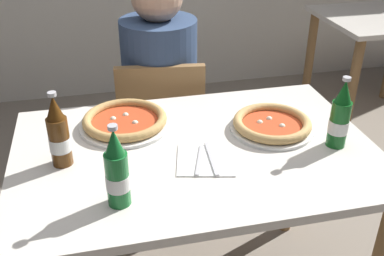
% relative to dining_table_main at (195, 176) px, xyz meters
% --- Properties ---
extents(dining_table_main, '(1.20, 0.80, 0.75)m').
position_rel_dining_table_main_xyz_m(dining_table_main, '(0.00, 0.00, 0.00)').
color(dining_table_main, silver).
rests_on(dining_table_main, ground_plane).
extents(chair_behind_table, '(0.45, 0.45, 0.85)m').
position_rel_dining_table_main_xyz_m(chair_behind_table, '(-0.02, 0.61, -0.15)').
color(chair_behind_table, olive).
rests_on(chair_behind_table, ground_plane).
extents(diner_seated, '(0.34, 0.34, 1.21)m').
position_rel_dining_table_main_xyz_m(diner_seated, '(-0.01, 0.66, -0.05)').
color(diner_seated, '#2D3342').
rests_on(diner_seated, ground_plane).
extents(dining_table_background, '(0.80, 0.70, 0.75)m').
position_rel_dining_table_main_xyz_m(dining_table_background, '(1.56, 1.29, -0.04)').
color(dining_table_background, silver).
rests_on(dining_table_background, ground_plane).
extents(pizza_margherita_near, '(0.30, 0.30, 0.04)m').
position_rel_dining_table_main_xyz_m(pizza_margherita_near, '(0.29, 0.06, 0.14)').
color(pizza_margherita_near, white).
rests_on(pizza_margherita_near, dining_table_main).
extents(pizza_marinara_far, '(0.33, 0.33, 0.04)m').
position_rel_dining_table_main_xyz_m(pizza_marinara_far, '(-0.21, 0.20, 0.13)').
color(pizza_marinara_far, white).
rests_on(pizza_marinara_far, dining_table_main).
extents(beer_bottle_left, '(0.07, 0.07, 0.25)m').
position_rel_dining_table_main_xyz_m(beer_bottle_left, '(0.46, -0.08, 0.22)').
color(beer_bottle_left, '#14591E').
rests_on(beer_bottle_left, dining_table_main).
extents(beer_bottle_center, '(0.07, 0.07, 0.25)m').
position_rel_dining_table_main_xyz_m(beer_bottle_center, '(-0.43, 0.01, 0.22)').
color(beer_bottle_center, '#512D0F').
rests_on(beer_bottle_center, dining_table_main).
extents(beer_bottle_right, '(0.07, 0.07, 0.25)m').
position_rel_dining_table_main_xyz_m(beer_bottle_right, '(-0.27, -0.23, 0.22)').
color(beer_bottle_right, '#196B2D').
rests_on(beer_bottle_right, dining_table_main).
extents(napkin_with_cutlery, '(0.22, 0.22, 0.01)m').
position_rel_dining_table_main_xyz_m(napkin_with_cutlery, '(0.01, -0.08, 0.12)').
color(napkin_with_cutlery, white).
rests_on(napkin_with_cutlery, dining_table_main).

